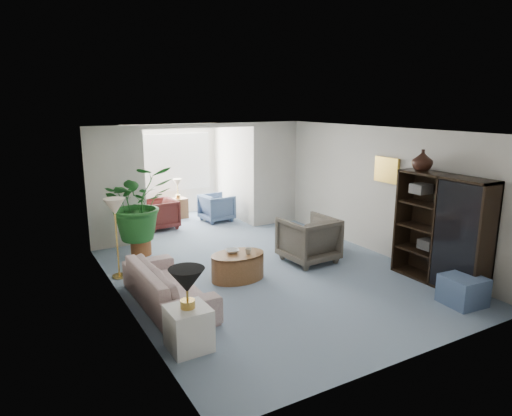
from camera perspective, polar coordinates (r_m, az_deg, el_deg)
floor at (r=7.98m, az=2.15°, el=-8.58°), size 6.00×6.00×0.00m
sunroom_floor at (r=11.49m, az=-8.66°, el=-1.89°), size 2.60×2.60×0.00m
back_pier_left at (r=9.66m, az=-17.10°, el=2.42°), size 1.20×0.12×2.50m
back_pier_right at (r=11.09m, az=2.41°, el=4.31°), size 1.20×0.12×2.50m
back_header at (r=10.10m, az=-6.86°, el=10.21°), size 2.60×0.12×0.10m
window_pane at (r=12.22m, az=-10.73°, el=5.62°), size 2.20×0.02×1.50m
window_blinds at (r=12.19m, az=-10.68°, el=5.61°), size 2.20×0.02×1.50m
framed_picture at (r=8.98m, az=16.12°, el=4.62°), size 0.04×0.50×0.40m
sofa at (r=6.98m, az=-11.01°, el=-9.43°), size 0.85×2.09×0.60m
end_table at (r=5.77m, az=-8.45°, el=-14.69°), size 0.50×0.50×0.54m
table_lamp at (r=5.51m, az=-8.67°, el=-8.98°), size 0.44×0.44×0.30m
floor_lamp at (r=7.93m, az=-17.32°, el=0.15°), size 0.36×0.36×0.28m
coffee_table at (r=7.80m, az=-2.30°, el=-7.32°), size 1.17×1.17×0.45m
coffee_bowl at (r=7.78m, az=-2.98°, el=-5.41°), size 0.29×0.29×0.06m
coffee_cup at (r=7.69m, az=-0.97°, el=-5.44°), size 0.14×0.14×0.10m
wingback_chair at (r=8.64m, az=6.59°, el=-3.92°), size 0.97×0.99×0.86m
side_table_dark at (r=9.31m, az=8.97°, el=-3.54°), size 0.60×0.54×0.61m
entertainment_cabinet at (r=8.00m, az=22.24°, el=-2.61°), size 0.44×1.65×1.83m
cabinet_urn at (r=8.10m, az=20.15°, el=5.65°), size 0.34×0.34×0.36m
ottoman at (r=7.54m, az=24.53°, el=-9.38°), size 0.59×0.59×0.43m
plant_pot at (r=9.30m, az=-14.22°, el=-4.73°), size 0.40×0.40×0.32m
house_plant at (r=9.07m, az=-14.53°, el=0.65°), size 1.32×1.15×1.47m
sunroom_chair_blue at (r=11.56m, az=-4.94°, el=0.05°), size 0.80×0.79×0.68m
sunroom_chair_maroon at (r=11.04m, az=-12.03°, el=-0.76°), size 0.83×0.81×0.71m
sunroom_table at (r=11.98m, az=-9.70°, el=-0.02°), size 0.45×0.36×0.52m
shelf_clutter at (r=7.88m, az=22.47°, el=-1.54°), size 0.30×1.13×1.06m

